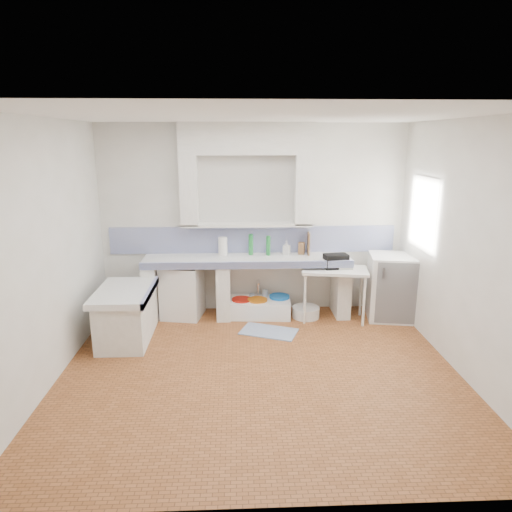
{
  "coord_description": "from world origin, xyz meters",
  "views": [
    {
      "loc": [
        -0.25,
        -4.72,
        2.59
      ],
      "look_at": [
        0.0,
        1.0,
        1.1
      ],
      "focal_mm": 32.01,
      "sensor_mm": 36.0,
      "label": 1
    }
  ],
  "objects_px": {
    "stove": "(182,291)",
    "fridge": "(390,287)",
    "sink": "(259,308)",
    "side_table": "(334,294)"
  },
  "relations": [
    {
      "from": "sink",
      "to": "fridge",
      "type": "relative_size",
      "value": 0.98
    },
    {
      "from": "stove",
      "to": "fridge",
      "type": "xyz_separation_m",
      "value": [
        3.05,
        -0.19,
        0.08
      ]
    },
    {
      "from": "fridge",
      "to": "sink",
      "type": "bearing_deg",
      "value": -175.24
    },
    {
      "from": "sink",
      "to": "side_table",
      "type": "relative_size",
      "value": 1.01
    },
    {
      "from": "side_table",
      "to": "stove",
      "type": "bearing_deg",
      "value": -176.63
    },
    {
      "from": "side_table",
      "to": "fridge",
      "type": "xyz_separation_m",
      "value": [
        0.84,
        0.04,
        0.09
      ]
    },
    {
      "from": "fridge",
      "to": "stove",
      "type": "bearing_deg",
      "value": -174.08
    },
    {
      "from": "sink",
      "to": "fridge",
      "type": "bearing_deg",
      "value": -0.46
    },
    {
      "from": "stove",
      "to": "side_table",
      "type": "bearing_deg",
      "value": 4.43
    },
    {
      "from": "sink",
      "to": "fridge",
      "type": "height_order",
      "value": "fridge"
    }
  ]
}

